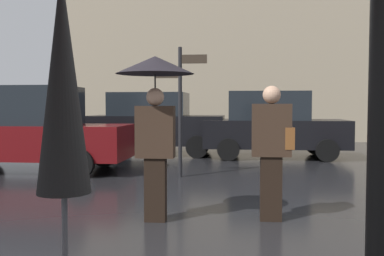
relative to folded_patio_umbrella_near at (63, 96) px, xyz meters
The scene contains 7 objects.
folded_patio_umbrella_near is the anchor object (origin of this frame).
pedestrian_with_umbrella 3.01m from the folded_patio_umbrella_near, 90.23° to the left, with size 1.01×1.01×2.13m.
pedestrian_with_bag 3.58m from the folded_patio_umbrella_near, 65.07° to the left, with size 0.54×0.24×1.75m.
parked_car_left 10.96m from the folded_patio_umbrella_near, 98.06° to the left, with size 4.15×2.01×1.90m.
parked_car_right 10.53m from the folded_patio_umbrella_near, 78.91° to the left, with size 4.03×2.00×1.90m.
parked_car_distant 8.01m from the folded_patio_umbrella_near, 118.05° to the left, with size 4.50×1.86×1.93m.
street_signpost 6.57m from the folded_patio_umbrella_near, 91.38° to the left, with size 1.08×0.08×2.71m.
Camera 1 is at (-0.52, -2.99, 1.50)m, focal length 41.24 mm.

